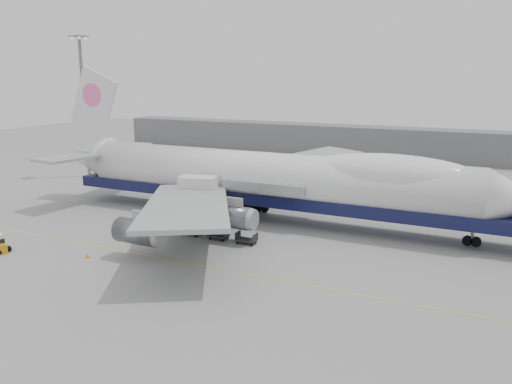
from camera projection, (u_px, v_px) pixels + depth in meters
The scene contains 12 objects.
ground at pixel (223, 246), 55.43m from camera, with size 260.00×260.00×0.00m, color gray.
apron_line at pixel (194, 264), 50.15m from camera, with size 60.00×0.15×0.01m, color gold.
hangar at pixel (327, 139), 120.43m from camera, with size 110.00×8.00×7.00m, color slate.
floodlight_mast at pixel (84, 100), 90.79m from camera, with size 2.40×2.40×25.43m.
airliner at pixel (272, 178), 64.45m from camera, with size 67.00×55.30×19.98m.
catering_truck at pixel (199, 197), 63.44m from camera, with size 5.50×4.36×6.11m.
traffic_cone at pixel (87, 255), 51.94m from camera, with size 0.38×0.38×0.57m.
dolly_0 at pixel (143, 223), 62.20m from camera, with size 2.30×1.35×1.30m.
dolly_1 at pixel (167, 227), 60.70m from camera, with size 2.30×1.35×1.30m.
dolly_2 at pixel (192, 231), 59.20m from camera, with size 2.30×1.35×1.30m.
dolly_3 at pixel (219, 235), 57.69m from camera, with size 2.30×1.35×1.30m.
dolly_4 at pixel (247, 239), 56.19m from camera, with size 2.30×1.35×1.30m.
Camera 1 is at (25.81, -45.98, 18.51)m, focal length 35.00 mm.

